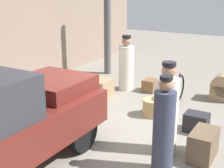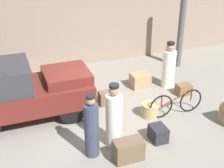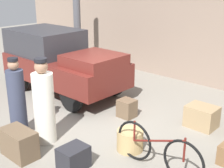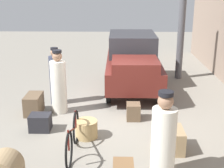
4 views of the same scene
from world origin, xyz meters
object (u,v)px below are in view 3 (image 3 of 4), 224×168
(truck, at_px, (60,60))
(porter_lifting_near_truck, at_px, (17,101))
(trunk_wicker_pale, at_px, (202,117))
(suitcase_tan_flat, at_px, (74,158))
(wicker_basket, at_px, (130,140))
(trunk_umber_medium, at_px, (19,143))
(porter_carrying_trunk, at_px, (44,105))
(suitcase_small_leather, at_px, (127,108))
(bicycle, at_px, (157,150))

(truck, distance_m, porter_lifting_near_truck, 2.65)
(trunk_wicker_pale, bearing_deg, suitcase_tan_flat, -106.41)
(wicker_basket, bearing_deg, trunk_wicker_pale, 73.39)
(suitcase_tan_flat, relative_size, trunk_umber_medium, 0.69)
(suitcase_tan_flat, height_order, trunk_umber_medium, trunk_umber_medium)
(porter_carrying_trunk, height_order, suitcase_tan_flat, porter_carrying_trunk)
(suitcase_small_leather, bearing_deg, porter_lifting_near_truck, -116.84)
(porter_carrying_trunk, bearing_deg, bicycle, 16.82)
(bicycle, bearing_deg, truck, 162.09)
(porter_lifting_near_truck, xyz_separation_m, trunk_umber_medium, (0.75, -0.47, -0.49))
(porter_lifting_near_truck, height_order, trunk_wicker_pale, porter_lifting_near_truck)
(porter_carrying_trunk, height_order, trunk_umber_medium, porter_carrying_trunk)
(porter_lifting_near_truck, height_order, trunk_umber_medium, porter_lifting_near_truck)
(truck, xyz_separation_m, suitcase_small_leather, (2.50, -0.08, -0.72))
(trunk_wicker_pale, bearing_deg, truck, -171.24)
(truck, distance_m, suitcase_small_leather, 2.61)
(porter_lifting_near_truck, distance_m, suitcase_small_leather, 2.47)
(porter_carrying_trunk, bearing_deg, trunk_umber_medium, -80.46)
(porter_lifting_near_truck, bearing_deg, truck, 122.41)
(bicycle, distance_m, suitcase_small_leather, 2.17)
(bicycle, relative_size, porter_lifting_near_truck, 1.05)
(bicycle, relative_size, porter_carrying_trunk, 1.01)
(truck, bearing_deg, bicycle, -17.91)
(truck, distance_m, trunk_umber_medium, 3.52)
(porter_carrying_trunk, relative_size, suitcase_tan_flat, 3.50)
(bicycle, relative_size, trunk_wicker_pale, 2.70)
(truck, bearing_deg, wicker_basket, -18.55)
(trunk_wicker_pale, bearing_deg, suitcase_small_leather, -155.35)
(bicycle, bearing_deg, porter_lifting_near_truck, -163.07)
(suitcase_small_leather, bearing_deg, trunk_umber_medium, -97.43)
(porter_carrying_trunk, relative_size, trunk_wicker_pale, 2.67)
(porter_lifting_near_truck, relative_size, trunk_wicker_pale, 2.57)
(suitcase_tan_flat, bearing_deg, suitcase_small_leather, 106.86)
(trunk_umber_medium, bearing_deg, bicycle, 32.60)
(trunk_wicker_pale, bearing_deg, wicker_basket, -106.61)
(suitcase_tan_flat, height_order, suitcase_small_leather, suitcase_small_leather)
(suitcase_tan_flat, bearing_deg, wicker_basket, 73.93)
(bicycle, bearing_deg, trunk_umber_medium, -147.40)
(porter_carrying_trunk, xyz_separation_m, suitcase_small_leather, (0.45, 1.95, -0.56))
(wicker_basket, relative_size, suitcase_small_leather, 1.18)
(trunk_wicker_pale, xyz_separation_m, suitcase_small_leather, (-1.52, -0.70, -0.03))
(porter_carrying_trunk, bearing_deg, trunk_wicker_pale, 53.27)
(trunk_umber_medium, bearing_deg, suitcase_tan_flat, 22.13)
(truck, xyz_separation_m, trunk_wicker_pale, (4.03, 0.62, -0.69))
(suitcase_tan_flat, xyz_separation_m, trunk_wicker_pale, (0.86, 2.91, 0.04))
(porter_lifting_near_truck, bearing_deg, porter_carrying_trunk, 17.33)
(wicker_basket, height_order, trunk_wicker_pale, trunk_wicker_pale)
(truck, xyz_separation_m, trunk_umber_medium, (2.16, -2.70, -0.67))
(truck, xyz_separation_m, wicker_basket, (3.49, -1.17, -0.73))
(porter_lifting_near_truck, distance_m, trunk_wicker_pale, 3.90)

